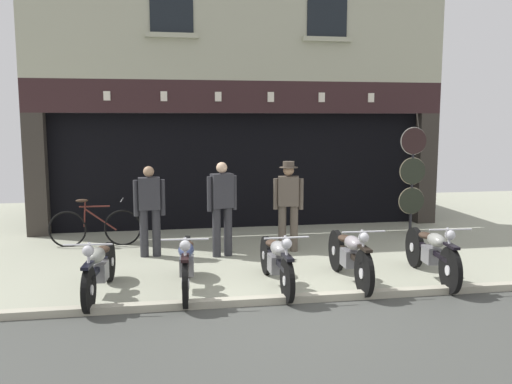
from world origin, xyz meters
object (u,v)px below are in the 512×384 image
Objects in this scene: motorcycle_center at (276,260)px; leaning_bicycle at (95,227)px; motorcycle_left at (99,268)px; motorcycle_center_left at (187,262)px; salesman_left at (150,207)px; motorcycle_center_right at (350,255)px; advert_board_near at (188,156)px; motorcycle_right at (432,252)px; shopkeeper_center at (222,204)px; tyre_sign_pole at (412,172)px; salesman_right at (288,202)px.

leaning_bicycle is at bearing -48.12° from motorcycle_center.
motorcycle_left is 0.99× the size of motorcycle_center.
leaning_bicycle is (-1.65, 3.16, -0.05)m from motorcycle_center_left.
salesman_left is at bearing -101.64° from motorcycle_left.
motorcycle_center_right is (2.45, -0.01, 0.00)m from motorcycle_center_left.
motorcycle_center_left is at bearing -93.07° from advert_board_near.
advert_board_near is (-3.51, 4.65, 1.21)m from motorcycle_right.
shopkeeper_center is at bearing -74.46° from motorcycle_center.
salesman_left is 1.58m from leaning_bicycle.
motorcycle_center_right is 1.22× the size of salesman_left.
motorcycle_center is at bearing 128.26° from salesman_left.
motorcycle_right is at bearing -110.36° from tyre_sign_pole.
shopkeeper_center is at bearing -106.62° from motorcycle_center_left.
shopkeeper_center is 1.01× the size of salesman_right.
shopkeeper_center reaches higher than leaning_bicycle.
motorcycle_center is at bearing 5.65° from motorcycle_right.
tyre_sign_pole reaches higher than motorcycle_right.
salesman_left reaches higher than motorcycle_center_left.
leaning_bicycle is (-5.40, 3.20, -0.05)m from motorcycle_right.
motorcycle_right is at bearing -175.06° from motorcycle_left.
motorcycle_center is 4.91m from tyre_sign_pole.
motorcycle_right is at bearing 140.80° from salesman_right.
advert_board_near is (-2.20, 4.61, 1.21)m from motorcycle_center_right.
motorcycle_center is 0.88× the size of tyre_sign_pole.
motorcycle_center is (2.52, -0.03, 0.00)m from motorcycle_left.
salesman_right is at bearing -44.70° from motorcycle_right.
shopkeeper_center is 2.80m from advert_board_near.
shopkeeper_center is at bearing -164.19° from tyre_sign_pole.
motorcycle_center_left is 1.00× the size of motorcycle_right.
motorcycle_center is 1.23× the size of salesman_left.
advert_board_near is at bearing -110.38° from salesman_left.
motorcycle_center is 2.13m from shopkeeper_center.
leaning_bicycle is (-6.58, 0.03, -0.96)m from tyre_sign_pole.
leaning_bicycle is at bearing -24.97° from motorcycle_right.
motorcycle_center_right is 2.22m from salesman_right.
leaning_bicycle is at bearing -41.00° from shopkeeper_center.
leaning_bicycle is (-0.43, 3.17, -0.03)m from motorcycle_left.
tyre_sign_pole reaches higher than salesman_right.
advert_board_near is 0.57× the size of leaning_bicycle.
salesman_left is 1.30m from shopkeeper_center.
motorcycle_left is at bearing 4.24° from motorcycle_center_left.
tyre_sign_pole is at bearing -126.97° from motorcycle_center_right.
motorcycle_right is 1.27× the size of salesman_left.
advert_board_near reaches higher than motorcycle_center_left.
tyre_sign_pole is (6.15, 3.14, 0.93)m from motorcycle_left.
leaning_bicycle reaches higher than motorcycle_center.
motorcycle_center is 0.97× the size of motorcycle_right.
advert_board_near is (-0.48, 2.66, 0.70)m from shopkeeper_center.
salesman_right is (1.26, 0.16, -0.01)m from shopkeeper_center.
motorcycle_left is 2.30m from salesman_left.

